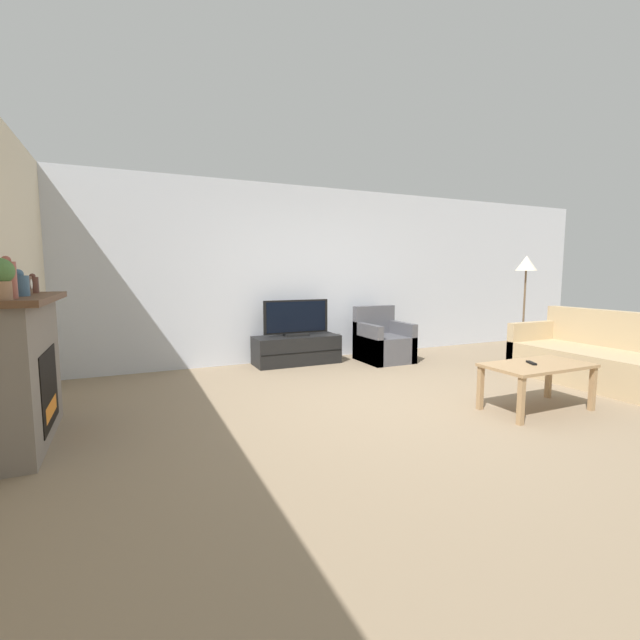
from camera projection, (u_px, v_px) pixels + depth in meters
name	position (u px, v px, depth m)	size (l,w,h in m)	color
ground_plane	(398.00, 405.00, 4.46)	(24.00, 24.00, 0.00)	#89755B
wall_back	(302.00, 274.00, 6.72)	(12.00, 0.06, 2.70)	silver
fireplace	(26.00, 369.00, 3.42)	(0.42, 1.46, 1.20)	slate
mantel_vase_left	(7.00, 279.00, 2.95)	(0.11, 0.11, 0.29)	#994C3D
mantel_vase_centre_left	(19.00, 284.00, 3.25)	(0.14, 0.14, 0.21)	#385670
mantel_vase_right	(33.00, 284.00, 3.75)	(0.09, 0.09, 0.17)	#512D23
mantel_clock	(26.00, 285.00, 3.48)	(0.08, 0.11, 0.15)	brown
potted_plant	(0.00, 276.00, 2.78)	(0.17, 0.17, 0.28)	#936B4C
tv_stand	(296.00, 350.00, 6.46)	(1.29, 0.51, 0.42)	black
tv	(296.00, 319.00, 6.41)	(1.02, 0.18, 0.54)	black
armchair	(383.00, 343.00, 6.66)	(0.70, 0.76, 0.84)	#4C4C51
coffee_table	(537.00, 370.00, 4.26)	(1.07, 0.57, 0.47)	#A37F56
remote	(531.00, 363.00, 4.25)	(0.10, 0.15, 0.02)	black
couch	(614.00, 363.00, 5.15)	(0.95, 2.26, 0.89)	tan
floor_lamp	(526.00, 272.00, 6.29)	(0.30, 0.30, 1.62)	black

